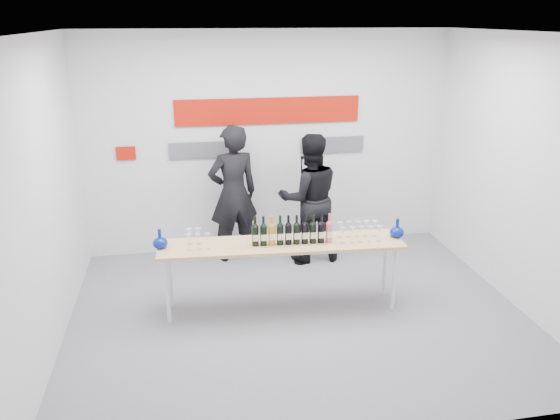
{
  "coord_description": "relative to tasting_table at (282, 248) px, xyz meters",
  "views": [
    {
      "loc": [
        -1.17,
        -5.26,
        3.15
      ],
      "look_at": [
        -0.16,
        0.26,
        1.15
      ],
      "focal_mm": 35.0,
      "sensor_mm": 36.0,
      "label": 1
    }
  ],
  "objects": [
    {
      "name": "wine_bottles",
      "position": [
        0.11,
        -0.04,
        0.23
      ],
      "size": [
        0.89,
        0.13,
        0.33
      ],
      "rotation": [
        0.0,
        0.0,
        -0.06
      ],
      "color": "black",
      "rests_on": "tasting_table"
    },
    {
      "name": "ground",
      "position": [
        0.16,
        -0.16,
        -0.74
      ],
      "size": [
        5.0,
        5.0,
        0.0
      ],
      "primitive_type": "plane",
      "color": "slate",
      "rests_on": "ground"
    },
    {
      "name": "presenter_right",
      "position": [
        0.61,
        1.27,
        0.13
      ],
      "size": [
        0.86,
        0.67,
        1.74
      ],
      "primitive_type": "imported",
      "rotation": [
        0.0,
        0.0,
        3.16
      ],
      "color": "black",
      "rests_on": "ground"
    },
    {
      "name": "signage",
      "position": [
        0.1,
        1.81,
        1.06
      ],
      "size": [
        3.38,
        0.02,
        0.79
      ],
      "color": "#B31407",
      "rests_on": "back_wall"
    },
    {
      "name": "decanter_left",
      "position": [
        -1.3,
        0.11,
        0.17
      ],
      "size": [
        0.16,
        0.16,
        0.21
      ],
      "primitive_type": null,
      "color": "navy",
      "rests_on": "tasting_table"
    },
    {
      "name": "decanter_right",
      "position": [
        1.31,
        -0.06,
        0.17
      ],
      "size": [
        0.16,
        0.16,
        0.21
      ],
      "primitive_type": null,
      "color": "navy",
      "rests_on": "tasting_table"
    },
    {
      "name": "tasting_table",
      "position": [
        0.0,
        0.0,
        0.0
      ],
      "size": [
        2.7,
        0.7,
        0.8
      ],
      "rotation": [
        0.0,
        0.0,
        -0.06
      ],
      "color": "tan",
      "rests_on": "ground"
    },
    {
      "name": "mic_stand",
      "position": [
        0.47,
        1.14,
        -0.29
      ],
      "size": [
        0.17,
        0.17,
        1.49
      ],
      "rotation": [
        0.0,
        0.0,
        0.15
      ],
      "color": "black",
      "rests_on": "ground"
    },
    {
      "name": "back_wall",
      "position": [
        0.16,
        1.84,
        0.76
      ],
      "size": [
        5.0,
        0.04,
        3.0
      ],
      "primitive_type": "cube",
      "color": "silver",
      "rests_on": "ground"
    },
    {
      "name": "glasses_left",
      "position": [
        -0.92,
        0.04,
        0.15
      ],
      "size": [
        0.26,
        0.24,
        0.18
      ],
      "color": "silver",
      "rests_on": "tasting_table"
    },
    {
      "name": "presenter_left",
      "position": [
        -0.38,
        1.46,
        0.18
      ],
      "size": [
        0.76,
        0.59,
        1.85
      ],
      "primitive_type": "imported",
      "rotation": [
        0.0,
        0.0,
        3.39
      ],
      "color": "black",
      "rests_on": "ground"
    },
    {
      "name": "glasses_right",
      "position": [
        0.86,
        -0.05,
        0.15
      ],
      "size": [
        0.47,
        0.25,
        0.18
      ],
      "color": "silver",
      "rests_on": "tasting_table"
    }
  ]
}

